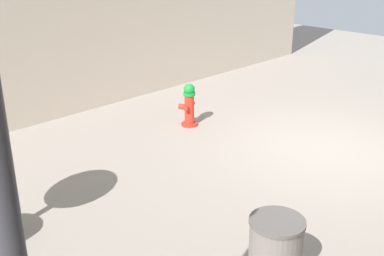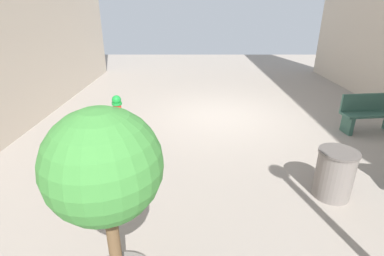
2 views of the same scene
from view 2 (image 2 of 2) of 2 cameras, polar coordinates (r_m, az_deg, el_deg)
ground_plane at (r=8.39m, az=6.00°, el=2.29°), size 23.40×23.40×0.00m
fire_hydrant at (r=7.54m, az=-14.52°, el=2.96°), size 0.41×0.42×0.91m
bench_near at (r=8.46m, az=31.77°, el=2.54°), size 1.50×0.59×0.95m
planter_tree at (r=2.56m, az=-16.12°, el=-14.53°), size 0.94×0.94×2.27m
trash_bin at (r=5.30m, az=26.38°, el=-8.10°), size 0.62×0.62×0.83m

